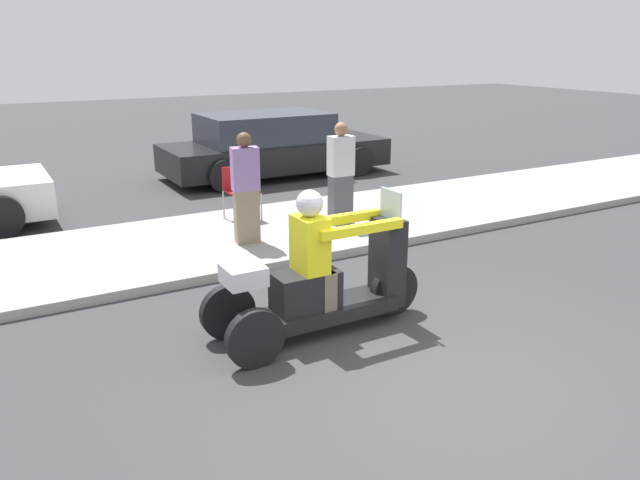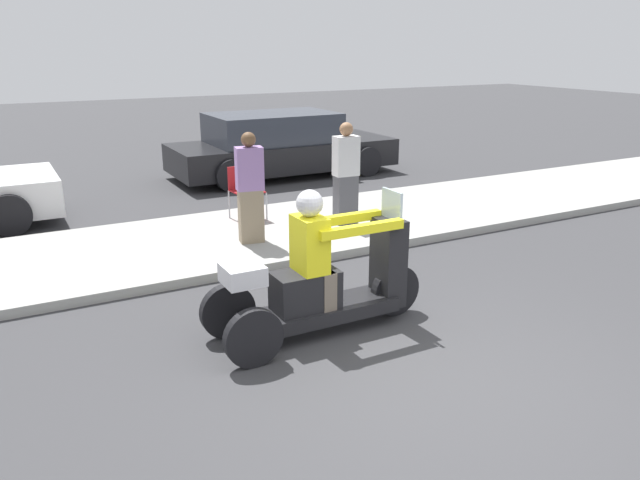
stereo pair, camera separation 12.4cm
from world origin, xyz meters
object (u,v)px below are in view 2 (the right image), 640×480
(spectator_with_child, at_px, (346,176))
(parked_car_lot_far, at_px, (280,146))
(spectator_end_of_line, at_px, (250,190))
(motorcycle_trike, at_px, (321,283))
(folding_chair_curbside, at_px, (244,187))

(spectator_with_child, distance_m, parked_car_lot_far, 4.41)
(spectator_with_child, distance_m, spectator_end_of_line, 1.64)
(spectator_end_of_line, bearing_deg, motorcycle_trike, -97.83)
(motorcycle_trike, distance_m, spectator_with_child, 3.59)
(spectator_with_child, bearing_deg, parked_car_lot_far, 78.52)
(folding_chair_curbside, height_order, parked_car_lot_far, parked_car_lot_far)
(motorcycle_trike, height_order, spectator_with_child, spectator_with_child)
(folding_chair_curbside, distance_m, parked_car_lot_far, 3.91)
(folding_chair_curbside, bearing_deg, spectator_with_child, -39.75)
(spectator_with_child, bearing_deg, motorcycle_trike, -124.29)
(spectator_with_child, height_order, spectator_end_of_line, spectator_with_child)
(spectator_end_of_line, distance_m, parked_car_lot_far, 5.15)
(spectator_with_child, relative_size, folding_chair_curbside, 1.89)
(folding_chair_curbside, bearing_deg, parked_car_lot_far, 57.11)
(spectator_end_of_line, bearing_deg, parked_car_lot_far, 60.84)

